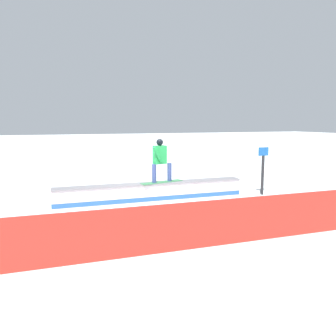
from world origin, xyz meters
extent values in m
plane|color=white|center=(0.00, 0.00, 0.00)|extent=(120.00, 120.00, 0.00)
cube|color=white|center=(0.00, 0.00, 0.30)|extent=(6.24, 0.68, 0.60)
cube|color=blue|center=(0.00, 0.00, 0.15)|extent=(6.25, 0.69, 0.14)
cube|color=gray|center=(0.00, 0.00, 0.62)|extent=(6.25, 0.74, 0.04)
cube|color=#3B8B52|center=(-0.34, 0.01, 0.65)|extent=(1.51, 0.59, 0.01)
cylinder|color=#3D4F90|center=(-0.05, 0.08, 0.96)|extent=(0.17, 0.17, 0.60)
cylinder|color=#3D4F90|center=(-0.62, -0.05, 0.96)|extent=(0.17, 0.17, 0.60)
cube|color=green|center=(-0.26, 0.03, 1.55)|extent=(0.44, 0.32, 0.59)
sphere|color=black|center=(-0.26, 0.03, 1.96)|extent=(0.22, 0.22, 0.22)
cylinder|color=green|center=(-0.12, 0.23, 1.58)|extent=(0.37, 0.16, 0.52)
cylinder|color=green|center=(-0.32, -0.15, 1.58)|extent=(0.13, 0.11, 0.55)
cube|color=red|center=(0.00, 4.13, 0.50)|extent=(9.04, 0.43, 0.99)
cylinder|color=#262628|center=(-4.07, 0.34, 0.71)|extent=(0.10, 0.10, 1.41)
cube|color=blue|center=(-4.07, 0.34, 1.56)|extent=(0.40, 0.04, 0.30)
camera|label=1|loc=(3.31, 10.05, 2.62)|focal=35.28mm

